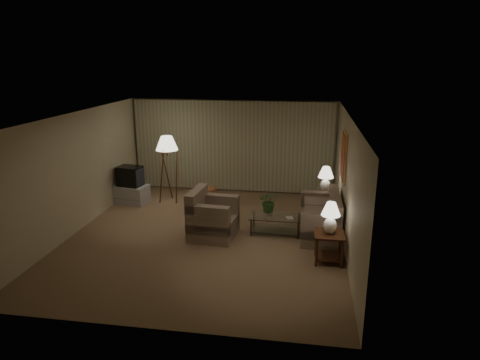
% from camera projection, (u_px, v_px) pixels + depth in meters
% --- Properties ---
extents(ground, '(7.00, 7.00, 0.00)m').
position_uv_depth(ground, '(207.00, 235.00, 9.67)').
color(ground, brown).
rests_on(ground, ground).
extents(room_shell, '(6.04, 7.02, 2.72)m').
position_uv_depth(room_shell, '(220.00, 146.00, 10.61)').
color(room_shell, '#BFB493').
rests_on(room_shell, ground).
extents(sofa, '(1.73, 0.90, 0.75)m').
position_uv_depth(sofa, '(319.00, 218.00, 9.62)').
color(sofa, gray).
rests_on(sofa, ground).
extents(armchair, '(1.17, 1.13, 0.85)m').
position_uv_depth(armchair, '(213.00, 219.00, 9.48)').
color(armchair, gray).
rests_on(armchair, ground).
extents(side_table_near, '(0.57, 0.57, 0.60)m').
position_uv_depth(side_table_near, '(329.00, 242.00, 8.31)').
color(side_table_near, '#351A0E').
rests_on(side_table_near, ground).
extents(side_table_far, '(0.48, 0.40, 0.60)m').
position_uv_depth(side_table_far, '(324.00, 200.00, 10.78)').
color(side_table_far, '#351A0E').
rests_on(side_table_far, ground).
extents(table_lamp_near, '(0.37, 0.37, 0.63)m').
position_uv_depth(table_lamp_near, '(331.00, 215.00, 8.15)').
color(table_lamp_near, white).
rests_on(table_lamp_near, side_table_near).
extents(table_lamp_far, '(0.39, 0.39, 0.67)m').
position_uv_depth(table_lamp_far, '(326.00, 177.00, 10.61)').
color(table_lamp_far, white).
rests_on(table_lamp_far, side_table_far).
extents(coffee_table, '(1.18, 0.64, 0.41)m').
position_uv_depth(coffee_table, '(275.00, 222.00, 9.70)').
color(coffee_table, silver).
rests_on(coffee_table, ground).
extents(tv_cabinet, '(1.08, 0.86, 0.50)m').
position_uv_depth(tv_cabinet, '(131.00, 194.00, 11.72)').
color(tv_cabinet, '#9A9A9C').
rests_on(tv_cabinet, ground).
extents(crt_tv, '(0.78, 0.66, 0.54)m').
position_uv_depth(crt_tv, '(130.00, 176.00, 11.58)').
color(crt_tv, black).
rests_on(crt_tv, tv_cabinet).
extents(floor_lamp, '(0.60, 0.60, 1.84)m').
position_uv_depth(floor_lamp, '(168.00, 168.00, 11.64)').
color(floor_lamp, '#351A0E').
rests_on(floor_lamp, ground).
extents(ottoman, '(0.66, 0.66, 0.37)m').
position_uv_depth(ottoman, '(207.00, 194.00, 11.94)').
color(ottoman, '#A46037').
rests_on(ottoman, ground).
extents(vase, '(0.17, 0.17, 0.15)m').
position_uv_depth(vase, '(269.00, 212.00, 9.66)').
color(vase, silver).
rests_on(vase, coffee_table).
extents(flowers, '(0.55, 0.52, 0.50)m').
position_uv_depth(flowers, '(269.00, 199.00, 9.57)').
color(flowers, '#39672D').
rests_on(flowers, vase).
extents(book, '(0.19, 0.23, 0.02)m').
position_uv_depth(book, '(286.00, 218.00, 9.53)').
color(book, olive).
rests_on(book, coffee_table).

